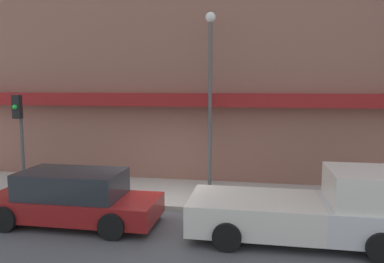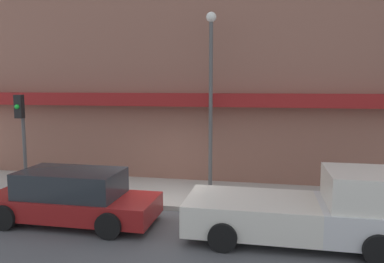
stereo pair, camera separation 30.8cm
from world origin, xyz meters
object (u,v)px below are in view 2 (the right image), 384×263
parked_car (72,197)px  fire_hydrant (96,187)px  street_lamp (211,82)px  pickup_truck (311,210)px  traffic_light (22,126)px

parked_car → fire_hydrant: bearing=96.2°
fire_hydrant → street_lamp: 5.40m
pickup_truck → street_lamp: bearing=127.4°
parked_car → street_lamp: 6.09m
parked_car → traffic_light: size_ratio=1.42×
pickup_truck → parked_car: 6.55m
traffic_light → parked_car: bearing=-34.3°
street_lamp → traffic_light: 6.77m
parked_car → fire_hydrant: size_ratio=8.11×
pickup_truck → parked_car: (-6.55, 0.00, -0.07)m
traffic_light → pickup_truck: bearing=-11.9°
pickup_truck → fire_hydrant: 7.14m
parked_car → street_lamp: street_lamp is taller
parked_car → street_lamp: size_ratio=0.78×
fire_hydrant → traffic_light: bearing=-177.8°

